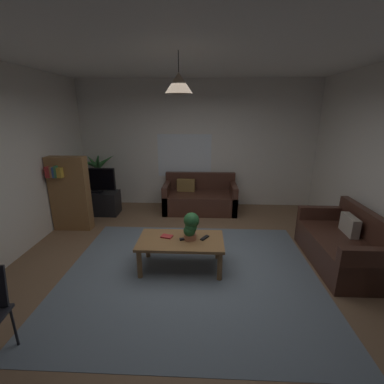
{
  "coord_description": "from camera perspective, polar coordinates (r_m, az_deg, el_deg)",
  "views": [
    {
      "loc": [
        0.17,
        -3.43,
        2.2
      ],
      "look_at": [
        0.0,
        0.3,
        1.05
      ],
      "focal_mm": 25.0,
      "sensor_mm": 36.0,
      "label": 1
    }
  ],
  "objects": [
    {
      "name": "floor",
      "position": [
        4.08,
        -0.2,
        -15.65
      ],
      "size": [
        5.38,
        5.49,
        0.02
      ],
      "primitive_type": "cube",
      "color": "brown",
      "rests_on": "ground"
    },
    {
      "name": "rug",
      "position": [
        3.91,
        -0.35,
        -17.07
      ],
      "size": [
        3.5,
        3.02,
        0.01
      ],
      "primitive_type": "cube",
      "color": "slate",
      "rests_on": "ground"
    },
    {
      "name": "wall_back",
      "position": [
        6.25,
        1.06,
        10.04
      ],
      "size": [
        5.5,
        0.06,
        2.86
      ],
      "primitive_type": "cube",
      "color": "silver",
      "rests_on": "ground"
    },
    {
      "name": "ceiling",
      "position": [
        3.5,
        -0.26,
        28.13
      ],
      "size": [
        5.38,
        5.49,
        0.02
      ],
      "primitive_type": "cube",
      "color": "white"
    },
    {
      "name": "window_pane",
      "position": [
        6.27,
        -1.63,
        7.79
      ],
      "size": [
        1.24,
        0.01,
        0.98
      ],
      "primitive_type": "cube",
      "color": "white"
    },
    {
      "name": "couch_under_window",
      "position": [
        6.02,
        1.65,
        -1.5
      ],
      "size": [
        1.6,
        0.8,
        0.82
      ],
      "color": "#47281E",
      "rests_on": "ground"
    },
    {
      "name": "couch_right_side",
      "position": [
        4.57,
        29.53,
        -10.14
      ],
      "size": [
        0.8,
        1.54,
        0.82
      ],
      "rotation": [
        0.0,
        0.0,
        -1.57
      ],
      "color": "#47281E",
      "rests_on": "ground"
    },
    {
      "name": "coffee_table",
      "position": [
        3.86,
        -2.39,
        -10.92
      ],
      "size": [
        1.2,
        0.66,
        0.45
      ],
      "color": "olive",
      "rests_on": "ground"
    },
    {
      "name": "book_on_table_0",
      "position": [
        3.91,
        -5.41,
        -9.41
      ],
      "size": [
        0.18,
        0.15,
        0.02
      ],
      "primitive_type": "cube",
      "rotation": [
        0.0,
        0.0,
        -0.28
      ],
      "color": "#B22D2D",
      "rests_on": "coffee_table"
    },
    {
      "name": "remote_on_table_0",
      "position": [
        3.82,
        -1.44,
        -9.96
      ],
      "size": [
        0.17,
        0.09,
        0.02
      ],
      "primitive_type": "cube",
      "rotation": [
        0.0,
        0.0,
        4.96
      ],
      "color": "black",
      "rests_on": "coffee_table"
    },
    {
      "name": "remote_on_table_1",
      "position": [
        3.85,
        2.72,
        -9.74
      ],
      "size": [
        0.13,
        0.16,
        0.02
      ],
      "primitive_type": "cube",
      "rotation": [
        0.0,
        0.0,
        2.57
      ],
      "color": "black",
      "rests_on": "coffee_table"
    },
    {
      "name": "potted_plant_on_table",
      "position": [
        3.74,
        -0.27,
        -7.23
      ],
      "size": [
        0.22,
        0.22,
        0.4
      ],
      "color": "#B77051",
      "rests_on": "coffee_table"
    },
    {
      "name": "tv_stand",
      "position": [
        6.21,
        -19.39,
        -2.19
      ],
      "size": [
        0.9,
        0.44,
        0.5
      ],
      "primitive_type": "cube",
      "color": "black",
      "rests_on": "ground"
    },
    {
      "name": "tv",
      "position": [
        6.04,
        -19.95,
        2.43
      ],
      "size": [
        0.86,
        0.16,
        0.53
      ],
      "color": "black",
      "rests_on": "tv_stand"
    },
    {
      "name": "potted_palm_corner",
      "position": [
        6.6,
        -19.36,
        2.3
      ],
      "size": [
        0.91,
        0.85,
        1.3
      ],
      "color": "#B77051",
      "rests_on": "ground"
    },
    {
      "name": "bookshelf_corner",
      "position": [
        5.47,
        -24.65,
        -0.22
      ],
      "size": [
        0.7,
        0.31,
        1.4
      ],
      "color": "olive",
      "rests_on": "ground"
    },
    {
      "name": "pendant_lamp",
      "position": [
        3.42,
        -2.86,
        22.21
      ],
      "size": [
        0.34,
        0.34,
        0.47
      ],
      "color": "black"
    }
  ]
}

